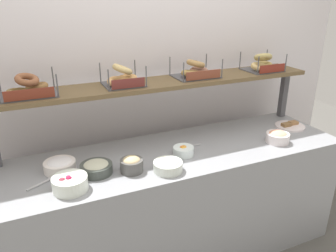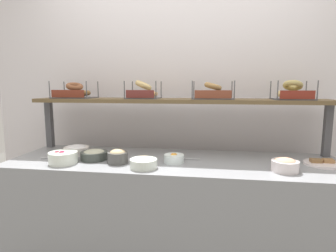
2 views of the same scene
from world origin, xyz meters
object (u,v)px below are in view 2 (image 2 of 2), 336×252
bowl_hummus (118,156)px  bowl_lox_spread (285,165)px  serving_plate_white (322,163)px  serving_spoon_by_edge (184,158)px  bowl_potato_salad (144,162)px  bagel_basket_plain (143,92)px  bowl_cream_cheese (77,150)px  serving_spoon_near_plate (58,157)px  bagel_basket_cinnamon_raisin (74,93)px  bowl_tuna_salad (94,155)px  bowl_fruit_salad (174,158)px  bowl_beet_salad (63,157)px  bagel_basket_sesame (292,93)px  bagel_basket_everything (213,93)px

bowl_hummus → bowl_lox_spread: bearing=-1.1°
serving_plate_white → serving_spoon_by_edge: size_ratio=1.28×
bowl_lox_spread → serving_spoon_by_edge: size_ratio=0.91×
bowl_potato_salad → bagel_basket_plain: 0.67m
bowl_cream_cheese → serving_spoon_near_plate: bowl_cream_cheese is taller
bowl_hummus → bowl_lox_spread: size_ratio=0.84×
bowl_lox_spread → bagel_basket_cinnamon_raisin: size_ratio=0.51×
bowl_tuna_salad → bagel_basket_cinnamon_raisin: bearing=131.9°
serving_plate_white → bowl_fruit_salad: bearing=-174.6°
bowl_lox_spread → bagel_basket_plain: (-1.01, 0.43, 0.44)m
bowl_fruit_salad → bowl_tuna_salad: 0.59m
bowl_potato_salad → serving_plate_white: (1.19, 0.25, -0.03)m
bowl_beet_salad → bowl_fruit_salad: 0.77m
bagel_basket_cinnamon_raisin → bagel_basket_sesame: bagel_basket_sesame is taller
bowl_cream_cheese → bagel_basket_everything: bagel_basket_everything is taller
bowl_fruit_salad → bagel_basket_cinnamon_raisin: size_ratio=0.43×
bowl_tuna_salad → bowl_potato_salad: bowl_potato_salad is taller
serving_plate_white → bowl_potato_salad: bearing=-168.1°
bowl_lox_spread → serving_spoon_near_plate: bearing=176.5°
bowl_tuna_salad → bagel_basket_plain: bearing=49.7°
bagel_basket_cinnamon_raisin → bagel_basket_plain: bearing=0.5°
bowl_cream_cheese → serving_spoon_near_plate: (-0.09, -0.11, -0.03)m
bowl_potato_salad → bagel_basket_everything: bearing=48.5°
bowl_lox_spread → bagel_basket_sesame: 0.61m
bowl_tuna_salad → bowl_lox_spread: bowl_lox_spread is taller
bowl_potato_salad → bagel_basket_everything: 0.80m
bagel_basket_cinnamon_raisin → bagel_basket_plain: bagel_basket_plain is taller
bagel_basket_sesame → serving_plate_white: bearing=-54.5°
bagel_basket_sesame → bowl_lox_spread: bearing=-107.9°
bowl_potato_salad → bowl_cream_cheese: bearing=156.0°
bowl_hummus → serving_spoon_by_edge: (0.44, 0.16, -0.04)m
bowl_tuna_salad → serving_plate_white: (1.59, 0.10, -0.03)m
bowl_tuna_salad → serving_spoon_by_edge: bowl_tuna_salad is taller
bowl_hummus → bagel_basket_sesame: (1.23, 0.39, 0.43)m
bowl_lox_spread → serving_plate_white: size_ratio=0.71×
bowl_tuna_salad → serving_spoon_by_edge: (0.64, 0.10, -0.03)m
serving_plate_white → bagel_basket_cinnamon_raisin: 1.97m
bowl_fruit_salad → bowl_tuna_salad: bowl_tuna_salad is taller
bowl_cream_cheese → bagel_basket_cinnamon_raisin: bagel_basket_cinnamon_raisin is taller
bagel_basket_cinnamon_raisin → bowl_beet_salad: bearing=-74.3°
bagel_basket_plain → bagel_basket_everything: bagel_basket_plain is taller
bowl_cream_cheese → serving_spoon_by_edge: 0.84m
bowl_cream_cheese → bagel_basket_sesame: (1.63, 0.20, 0.44)m
bowl_lox_spread → bagel_basket_cinnamon_raisin: bearing=165.2°
bowl_fruit_salad → serving_plate_white: 1.01m
serving_plate_white → bagel_basket_cinnamon_raisin: bearing=172.9°
bowl_cream_cheese → serving_spoon_near_plate: 0.15m
bowl_hummus → bowl_potato_salad: bearing=-22.4°
bowl_cream_cheese → bagel_basket_cinnamon_raisin: size_ratio=0.59×
bowl_fruit_salad → bagel_basket_sesame: bearing=20.6°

